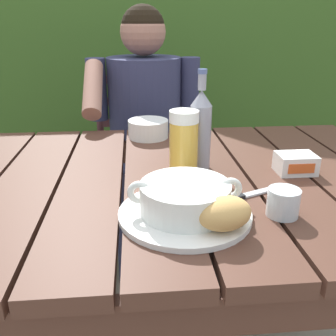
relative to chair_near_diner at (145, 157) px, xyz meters
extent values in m
cube|color=#4B2C20|center=(-0.32, -0.89, 0.25)|extent=(0.15, 0.90, 0.04)
cube|color=#4B2C20|center=(-0.16, -0.89, 0.25)|extent=(0.15, 0.90, 0.04)
cube|color=#4B2C20|center=(0.00, -0.89, 0.25)|extent=(0.15, 0.90, 0.04)
cube|color=#4B2C20|center=(0.17, -0.89, 0.25)|extent=(0.15, 0.90, 0.04)
cube|color=#4B2C20|center=(0.33, -0.89, 0.25)|extent=(0.15, 0.90, 0.04)
cube|color=#4B2C20|center=(0.49, -0.89, 0.25)|extent=(0.15, 0.90, 0.04)
cube|color=#4B2C20|center=(0.00, -1.31, 0.19)|extent=(1.42, 0.03, 0.08)
cube|color=#4B2C20|center=(0.00, -0.47, 0.19)|extent=(1.42, 0.03, 0.08)
cube|color=#4B2C20|center=(0.69, -0.48, -0.12)|extent=(0.06, 0.06, 0.71)
cube|color=#35561F|center=(0.00, 0.86, 0.39)|extent=(3.21, 0.60, 1.72)
cylinder|color=#4C3823|center=(0.31, 1.01, 0.13)|extent=(0.10, 0.10, 1.22)
cylinder|color=#4C3823|center=(0.34, 1.01, 0.36)|extent=(0.10, 0.10, 1.67)
cylinder|color=#4C3823|center=(-0.95, 1.01, 0.17)|extent=(0.10, 0.10, 1.29)
cylinder|color=#422224|center=(0.23, -0.26, -0.24)|extent=(0.04, 0.04, 0.46)
cylinder|color=#422224|center=(-0.23, -0.26, -0.24)|extent=(0.04, 0.04, 0.46)
cylinder|color=#422224|center=(0.23, 0.15, -0.24)|extent=(0.04, 0.04, 0.46)
cylinder|color=#422224|center=(-0.23, 0.15, -0.24)|extent=(0.04, 0.04, 0.46)
cube|color=#422224|center=(0.00, -0.06, 0.00)|extent=(0.49, 0.45, 0.02)
cylinder|color=#422224|center=(0.23, 0.15, 0.21)|extent=(0.04, 0.04, 0.45)
cylinder|color=#422224|center=(-0.23, 0.15, 0.21)|extent=(0.04, 0.04, 0.45)
cube|color=#422224|center=(0.00, 0.15, 0.15)|extent=(0.46, 0.02, 0.04)
cube|color=#422224|center=(0.00, 0.15, 0.26)|extent=(0.46, 0.02, 0.04)
cube|color=#422224|center=(0.00, 0.15, 0.37)|extent=(0.46, 0.02, 0.04)
cylinder|color=#313250|center=(0.08, -0.36, -0.25)|extent=(0.11, 0.11, 0.45)
cylinder|color=#313250|center=(0.08, -0.26, 0.04)|extent=(0.13, 0.40, 0.13)
cylinder|color=#313250|center=(-0.09, -0.36, -0.25)|extent=(0.11, 0.11, 0.45)
cylinder|color=#313250|center=(-0.09, -0.26, 0.04)|extent=(0.13, 0.40, 0.13)
cylinder|color=#313250|center=(0.00, -0.16, 0.27)|extent=(0.32, 0.32, 0.47)
sphere|color=#9F6A58|center=(0.00, -0.16, 0.61)|extent=(0.19, 0.19, 0.19)
sphere|color=black|center=(0.00, -0.16, 0.63)|extent=(0.18, 0.18, 0.18)
cylinder|color=#313250|center=(0.20, -0.18, 0.38)|extent=(0.08, 0.08, 0.26)
cylinder|color=#313250|center=(-0.20, -0.18, 0.38)|extent=(0.08, 0.08, 0.26)
cylinder|color=#9F6A58|center=(-0.20, -0.34, 0.41)|extent=(0.07, 0.25, 0.21)
cylinder|color=white|center=(0.06, -1.11, 0.28)|extent=(0.28, 0.28, 0.01)
cylinder|color=white|center=(0.06, -1.11, 0.31)|extent=(0.19, 0.19, 0.06)
cylinder|color=#B2591F|center=(0.06, -1.11, 0.33)|extent=(0.17, 0.17, 0.01)
torus|color=white|center=(-0.04, -1.11, 0.33)|extent=(0.05, 0.01, 0.05)
torus|color=white|center=(0.15, -1.11, 0.33)|extent=(0.05, 0.01, 0.05)
ellipsoid|color=tan|center=(0.12, -1.18, 0.31)|extent=(0.12, 0.11, 0.06)
cylinder|color=gold|center=(0.08, -0.88, 0.34)|extent=(0.07, 0.07, 0.14)
cylinder|color=white|center=(0.08, -0.88, 0.43)|extent=(0.08, 0.08, 0.03)
cylinder|color=gray|center=(0.13, -0.84, 0.36)|extent=(0.06, 0.06, 0.17)
cone|color=gray|center=(0.13, -0.84, 0.47)|extent=(0.06, 0.06, 0.04)
cylinder|color=gray|center=(0.13, -0.84, 0.51)|extent=(0.02, 0.02, 0.04)
cylinder|color=#4E5C8F|center=(0.13, -0.84, 0.53)|extent=(0.02, 0.02, 0.01)
cylinder|color=silver|center=(0.26, -1.12, 0.30)|extent=(0.07, 0.07, 0.06)
cube|color=white|center=(0.38, -0.90, 0.30)|extent=(0.10, 0.08, 0.05)
cube|color=#E15723|center=(0.38, -0.93, 0.30)|extent=(0.07, 0.00, 0.03)
cube|color=silver|center=(0.23, -1.02, 0.27)|extent=(0.12, 0.06, 0.00)
cube|color=black|center=(0.17, -1.04, 0.28)|extent=(0.07, 0.04, 0.01)
cylinder|color=white|center=(0.00, -0.54, 0.30)|extent=(0.14, 0.14, 0.06)
camera|label=1|loc=(-0.04, -1.79, 0.65)|focal=39.62mm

